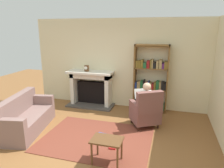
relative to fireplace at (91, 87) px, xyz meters
The scene contains 11 objects.
ground 2.54m from the fireplace, 68.66° to the right, with size 14.00×14.00×0.00m, color brown.
back_wall 1.20m from the fireplace, 15.59° to the left, with size 5.60×0.10×2.70m, color beige.
area_rug 2.27m from the fireplace, 65.81° to the right, with size 2.40×1.80×0.01m, color brown.
fireplace is the anchor object (origin of this frame).
mantel_clock 0.64m from the fireplace, 134.68° to the right, with size 0.14×0.14×0.18m.
bookshelf 1.88m from the fireplace, ahead, with size 0.98×0.32×1.97m.
armchair_reading 2.17m from the fireplace, 30.17° to the right, with size 0.87×0.86×0.97m.
seated_reader 2.07m from the fireplace, 28.61° to the right, with size 0.54×0.59×1.14m.
sofa_floral 2.27m from the fireplace, 113.21° to the right, with size 1.04×1.81×0.85m.
side_table 3.06m from the fireplace, 63.35° to the right, with size 0.56×0.39×0.47m.
scattered_books 2.38m from the fireplace, 60.82° to the right, with size 0.58×0.60×0.04m.
Camera 1 is at (1.47, -3.59, 2.37)m, focal length 33.05 mm.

